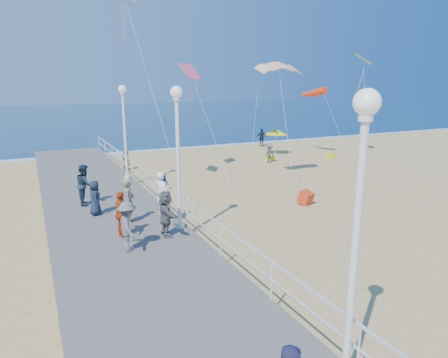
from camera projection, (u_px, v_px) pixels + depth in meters
name	position (u px, v px, depth m)	size (l,w,h in m)	color
ground	(294.00, 218.00, 17.68)	(160.00, 160.00, 0.00)	tan
ocean	(89.00, 116.00, 74.54)	(160.00, 90.00, 0.05)	#0C2B4C
surf_line	(159.00, 150.00, 35.61)	(160.00, 1.20, 0.04)	white
boardwalk	(124.00, 242.00, 14.45)	(5.00, 44.00, 0.40)	slate
railing	(187.00, 206.00, 15.25)	(0.05, 42.00, 0.55)	white
lamp_post_near	(358.00, 214.00, 6.69)	(0.44, 0.44, 5.32)	white
lamp_post_mid	(178.00, 143.00, 14.56)	(0.44, 0.44, 5.32)	white
lamp_post_far	(124.00, 123.00, 22.43)	(0.44, 0.44, 5.32)	white
woman_holding_toddler	(162.00, 194.00, 16.44)	(0.70, 0.46, 1.91)	white
toddler_held	(164.00, 184.00, 16.55)	(0.46, 0.36, 0.94)	#3164BA
spectator_2	(128.00, 227.00, 13.02)	(1.09, 0.63, 1.69)	#5F5E63
spectator_3	(121.00, 214.00, 14.23)	(0.99, 0.41, 1.68)	#BB3C17
spectator_4	(95.00, 198.00, 16.68)	(0.72, 0.47, 1.48)	#192237
spectator_5	(166.00, 213.00, 14.33)	(1.57, 0.50, 1.69)	#5B5B60
spectator_6	(129.00, 201.00, 15.72)	(0.65, 0.43, 1.79)	#7D7156
spectator_7	(85.00, 185.00, 18.12)	(0.90, 0.70, 1.85)	#1B2B3D
beach_walker_a	(270.00, 153.00, 29.78)	(0.93, 0.54, 1.45)	#58595D
beach_walker_b	(262.00, 138.00, 37.60)	(1.00, 0.42, 1.71)	#162331
beach_walker_c	(126.00, 160.00, 27.33)	(0.70, 0.46, 1.43)	#7B7255
box_kite	(306.00, 199.00, 19.51)	(0.55, 0.55, 0.60)	red
beach_umbrella	(276.00, 132.00, 33.09)	(1.90, 1.90, 2.14)	white
beach_chair_left	(270.00, 158.00, 30.90)	(0.55, 0.55, 0.40)	#ECF91A
beach_chair_right	(330.00, 156.00, 31.68)	(0.55, 0.55, 0.40)	yellow
kite_parafoil	(279.00, 65.00, 22.24)	(2.80, 0.90, 0.30)	#E05C1A
kite_windsock	(318.00, 92.00, 31.57)	(0.56, 0.56, 2.43)	red
kite_diamond_pink	(190.00, 71.00, 24.74)	(1.29, 1.29, 0.02)	#D84F6C
kite_diamond_multi	(363.00, 59.00, 30.53)	(1.52, 1.52, 0.02)	#1BB1E9
kite_diamond_green	(259.00, 82.00, 29.40)	(1.14, 1.14, 0.02)	#22A15E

